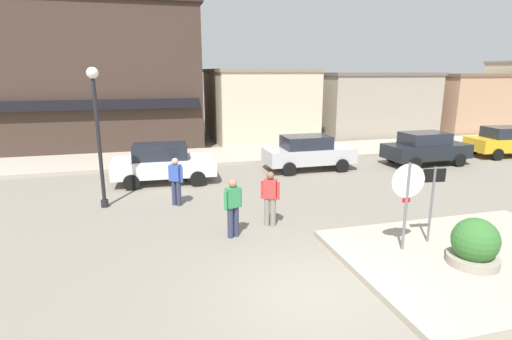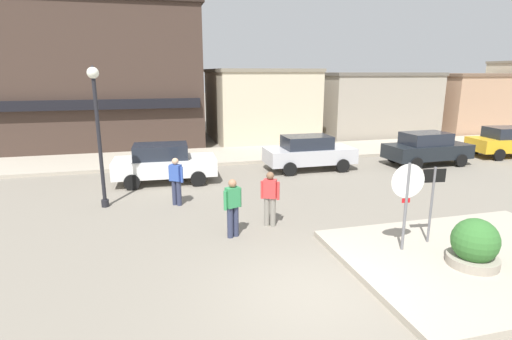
{
  "view_description": "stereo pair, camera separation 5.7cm",
  "coord_description": "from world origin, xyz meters",
  "px_view_note": "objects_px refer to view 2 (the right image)",
  "views": [
    {
      "loc": [
        -3.04,
        -6.61,
        4.34
      ],
      "look_at": [
        -0.05,
        4.5,
        1.5
      ],
      "focal_mm": 28.0,
      "sensor_mm": 36.0,
      "label": 1
    },
    {
      "loc": [
        -2.99,
        -6.63,
        4.34
      ],
      "look_at": [
        -0.05,
        4.5,
        1.5
      ],
      "focal_mm": 28.0,
      "sensor_mm": 36.0,
      "label": 2
    }
  ],
  "objects_px": {
    "pedestrian_crossing_near": "(176,180)",
    "pedestrian_kerb_side": "(233,206)",
    "lamp_post": "(97,117)",
    "pedestrian_crossing_far": "(270,197)",
    "parked_car_third": "(427,148)",
    "stop_sign": "(407,195)",
    "parked_car_second": "(309,152)",
    "one_way_sign": "(432,197)",
    "parked_car_nearest": "(164,163)",
    "planter": "(474,248)",
    "parked_car_fourth": "(509,141)"
  },
  "relations": [
    {
      "from": "stop_sign",
      "to": "parked_car_third",
      "type": "relative_size",
      "value": 0.57
    },
    {
      "from": "lamp_post",
      "to": "parked_car_fourth",
      "type": "height_order",
      "value": "lamp_post"
    },
    {
      "from": "stop_sign",
      "to": "pedestrian_kerb_side",
      "type": "distance_m",
      "value": 4.35
    },
    {
      "from": "planter",
      "to": "pedestrian_crossing_far",
      "type": "bearing_deg",
      "value": 133.82
    },
    {
      "from": "pedestrian_crossing_near",
      "to": "pedestrian_kerb_side",
      "type": "relative_size",
      "value": 1.0
    },
    {
      "from": "parked_car_third",
      "to": "pedestrian_crossing_near",
      "type": "height_order",
      "value": "pedestrian_crossing_near"
    },
    {
      "from": "parked_car_fourth",
      "to": "one_way_sign",
      "type": "bearing_deg",
      "value": -143.19
    },
    {
      "from": "lamp_post",
      "to": "parked_car_third",
      "type": "height_order",
      "value": "lamp_post"
    },
    {
      "from": "pedestrian_kerb_side",
      "to": "lamp_post",
      "type": "bearing_deg",
      "value": 135.67
    },
    {
      "from": "stop_sign",
      "to": "pedestrian_kerb_side",
      "type": "relative_size",
      "value": 1.43
    },
    {
      "from": "parked_car_nearest",
      "to": "pedestrian_crossing_far",
      "type": "bearing_deg",
      "value": -63.75
    },
    {
      "from": "lamp_post",
      "to": "parked_car_third",
      "type": "relative_size",
      "value": 1.12
    },
    {
      "from": "stop_sign",
      "to": "parked_car_second",
      "type": "relative_size",
      "value": 0.57
    },
    {
      "from": "lamp_post",
      "to": "pedestrian_crossing_far",
      "type": "relative_size",
      "value": 2.82
    },
    {
      "from": "parked_car_nearest",
      "to": "parked_car_second",
      "type": "xyz_separation_m",
      "value": [
        6.4,
        0.53,
        0.0
      ]
    },
    {
      "from": "parked_car_fourth",
      "to": "pedestrian_crossing_far",
      "type": "height_order",
      "value": "pedestrian_crossing_far"
    },
    {
      "from": "stop_sign",
      "to": "parked_car_nearest",
      "type": "xyz_separation_m",
      "value": [
        -5.29,
        8.2,
        -0.71
      ]
    },
    {
      "from": "parked_car_third",
      "to": "parked_car_second",
      "type": "bearing_deg",
      "value": 175.06
    },
    {
      "from": "one_way_sign",
      "to": "pedestrian_kerb_side",
      "type": "height_order",
      "value": "one_way_sign"
    },
    {
      "from": "pedestrian_crossing_near",
      "to": "one_way_sign",
      "type": "bearing_deg",
      "value": -40.14
    },
    {
      "from": "parked_car_nearest",
      "to": "parked_car_second",
      "type": "bearing_deg",
      "value": 4.69
    },
    {
      "from": "parked_car_third",
      "to": "pedestrian_crossing_far",
      "type": "distance_m",
      "value": 11.0
    },
    {
      "from": "parked_car_second",
      "to": "parked_car_fourth",
      "type": "height_order",
      "value": "same"
    },
    {
      "from": "pedestrian_crossing_near",
      "to": "pedestrian_crossing_far",
      "type": "distance_m",
      "value": 3.56
    },
    {
      "from": "stop_sign",
      "to": "parked_car_nearest",
      "type": "bearing_deg",
      "value": 122.83
    },
    {
      "from": "parked_car_third",
      "to": "parked_car_fourth",
      "type": "bearing_deg",
      "value": 5.81
    },
    {
      "from": "stop_sign",
      "to": "lamp_post",
      "type": "bearing_deg",
      "value": 142.4
    },
    {
      "from": "one_way_sign",
      "to": "parked_car_third",
      "type": "relative_size",
      "value": 0.52
    },
    {
      "from": "planter",
      "to": "lamp_post",
      "type": "height_order",
      "value": "lamp_post"
    },
    {
      "from": "stop_sign",
      "to": "planter",
      "type": "height_order",
      "value": "stop_sign"
    },
    {
      "from": "parked_car_nearest",
      "to": "parked_car_third",
      "type": "bearing_deg",
      "value": 0.11
    },
    {
      "from": "pedestrian_crossing_far",
      "to": "pedestrian_kerb_side",
      "type": "height_order",
      "value": "same"
    },
    {
      "from": "parked_car_nearest",
      "to": "pedestrian_crossing_far",
      "type": "relative_size",
      "value": 2.53
    },
    {
      "from": "planter",
      "to": "one_way_sign",
      "type": "bearing_deg",
      "value": 96.41
    },
    {
      "from": "lamp_post",
      "to": "pedestrian_crossing_far",
      "type": "bearing_deg",
      "value": -32.13
    },
    {
      "from": "stop_sign",
      "to": "parked_car_third",
      "type": "xyz_separation_m",
      "value": [
        6.92,
        8.23,
        -0.71
      ]
    },
    {
      "from": "planter",
      "to": "parked_car_fourth",
      "type": "distance_m",
      "value": 15.0
    },
    {
      "from": "lamp_post",
      "to": "pedestrian_kerb_side",
      "type": "bearing_deg",
      "value": -44.33
    },
    {
      "from": "parked_car_nearest",
      "to": "parked_car_third",
      "type": "distance_m",
      "value": 12.21
    },
    {
      "from": "parked_car_third",
      "to": "parked_car_nearest",
      "type": "bearing_deg",
      "value": -179.89
    },
    {
      "from": "parked_car_third",
      "to": "one_way_sign",
      "type": "bearing_deg",
      "value": -126.98
    },
    {
      "from": "parked_car_fourth",
      "to": "stop_sign",
      "type": "bearing_deg",
      "value": -144.55
    },
    {
      "from": "planter",
      "to": "pedestrian_crossing_near",
      "type": "height_order",
      "value": "pedestrian_crossing_near"
    },
    {
      "from": "one_way_sign",
      "to": "planter",
      "type": "bearing_deg",
      "value": -83.59
    },
    {
      "from": "pedestrian_crossing_near",
      "to": "pedestrian_crossing_far",
      "type": "height_order",
      "value": "same"
    },
    {
      "from": "lamp_post",
      "to": "pedestrian_crossing_far",
      "type": "height_order",
      "value": "lamp_post"
    },
    {
      "from": "one_way_sign",
      "to": "parked_car_nearest",
      "type": "xyz_separation_m",
      "value": [
        -6.19,
        7.98,
        -0.52
      ]
    },
    {
      "from": "lamp_post",
      "to": "pedestrian_crossing_far",
      "type": "distance_m",
      "value": 6.02
    },
    {
      "from": "parked_car_fourth",
      "to": "pedestrian_crossing_near",
      "type": "distance_m",
      "value": 17.71
    },
    {
      "from": "parked_car_second",
      "to": "stop_sign",
      "type": "bearing_deg",
      "value": -97.25
    }
  ]
}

